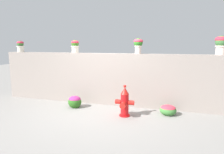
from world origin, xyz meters
name	(u,v)px	position (x,y,z in m)	size (l,w,h in m)	color
ground_plane	(95,114)	(0.00, 0.00, 0.00)	(24.00, 24.00, 0.00)	gray
stone_wall	(107,79)	(0.00, 0.98, 0.76)	(6.76, 0.29, 1.52)	gray
potted_plant_0	(20,46)	(-3.01, 0.99, 1.74)	(0.25, 0.25, 0.38)	silver
potted_plant_1	(75,45)	(-1.01, 0.99, 1.75)	(0.25, 0.25, 0.39)	silver
potted_plant_2	(138,44)	(0.94, 0.94, 1.80)	(0.26, 0.26, 0.43)	beige
potted_plant_3	(221,43)	(3.01, 0.97, 1.82)	(0.31, 0.31, 0.48)	beige
fire_hydrant	(125,103)	(0.76, 0.07, 0.35)	(0.48, 0.39, 0.79)	red
flower_bush_left	(168,110)	(1.81, 0.47, 0.14)	(0.42, 0.38, 0.27)	#408039
flower_bush_right	(75,101)	(-0.76, 0.36, 0.18)	(0.38, 0.35, 0.35)	#2C651E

